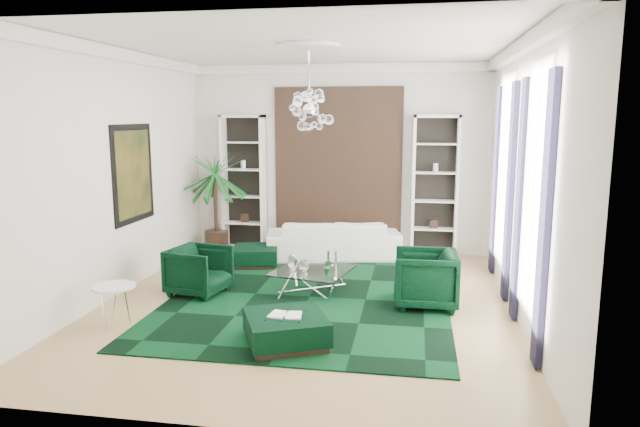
% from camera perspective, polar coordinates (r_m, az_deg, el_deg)
% --- Properties ---
extents(floor, '(6.00, 7.00, 0.02)m').
position_cam_1_polar(floor, '(8.64, -1.41, -9.09)').
color(floor, tan).
rests_on(floor, ground).
extents(ceiling, '(6.00, 7.00, 0.02)m').
position_cam_1_polar(ceiling, '(8.24, -1.53, 16.92)').
color(ceiling, white).
rests_on(ceiling, ground).
extents(wall_back, '(6.00, 0.02, 3.80)m').
position_cam_1_polar(wall_back, '(11.68, 1.84, 5.43)').
color(wall_back, silver).
rests_on(wall_back, ground).
extents(wall_front, '(6.00, 0.02, 3.80)m').
position_cam_1_polar(wall_front, '(4.86, -9.39, -0.85)').
color(wall_front, silver).
rests_on(wall_front, ground).
extents(wall_left, '(0.02, 7.00, 3.80)m').
position_cam_1_polar(wall_left, '(9.28, -20.07, 3.71)').
color(wall_left, silver).
rests_on(wall_left, ground).
extents(wall_right, '(0.02, 7.00, 3.80)m').
position_cam_1_polar(wall_right, '(8.20, 19.67, 3.01)').
color(wall_right, silver).
rests_on(wall_right, ground).
extents(crown_molding, '(6.00, 7.00, 0.18)m').
position_cam_1_polar(crown_molding, '(8.23, -1.52, 16.16)').
color(crown_molding, white).
rests_on(crown_molding, ceiling).
extents(ceiling_medallion, '(0.90, 0.90, 0.05)m').
position_cam_1_polar(ceiling_medallion, '(8.53, -1.12, 16.41)').
color(ceiling_medallion, white).
rests_on(ceiling_medallion, ceiling).
extents(tapestry, '(2.50, 0.06, 2.80)m').
position_cam_1_polar(tapestry, '(11.63, 1.81, 5.41)').
color(tapestry, black).
rests_on(tapestry, wall_back).
extents(shelving_left, '(0.90, 0.38, 2.80)m').
position_cam_1_polar(shelving_left, '(11.95, -7.62, 3.04)').
color(shelving_left, white).
rests_on(shelving_left, floor).
extents(shelving_right, '(0.90, 0.38, 2.80)m').
position_cam_1_polar(shelving_right, '(11.43, 11.43, 2.62)').
color(shelving_right, white).
rests_on(shelving_right, floor).
extents(painting, '(0.04, 1.30, 1.60)m').
position_cam_1_polar(painting, '(9.79, -18.12, 3.81)').
color(painting, black).
rests_on(painting, wall_left).
extents(window_near, '(0.03, 1.10, 2.90)m').
position_cam_1_polar(window_near, '(7.32, 20.72, 2.20)').
color(window_near, white).
rests_on(window_near, wall_right).
extents(curtain_near_a, '(0.07, 0.30, 3.25)m').
position_cam_1_polar(curtain_near_a, '(6.60, 21.57, -0.82)').
color(curtain_near_a, black).
rests_on(curtain_near_a, floor).
extents(curtain_near_b, '(0.07, 0.30, 3.25)m').
position_cam_1_polar(curtain_near_b, '(8.11, 19.33, 1.18)').
color(curtain_near_b, black).
rests_on(curtain_near_b, floor).
extents(window_far, '(0.03, 1.10, 2.90)m').
position_cam_1_polar(window_far, '(9.67, 18.03, 4.05)').
color(window_far, white).
rests_on(window_far, wall_right).
extents(curtain_far_a, '(0.07, 0.30, 3.25)m').
position_cam_1_polar(curtain_far_a, '(8.93, 18.44, 1.97)').
color(curtain_far_a, black).
rests_on(curtain_far_a, floor).
extents(curtain_far_b, '(0.07, 0.30, 3.25)m').
position_cam_1_polar(curtain_far_b, '(10.46, 17.16, 3.12)').
color(curtain_far_b, black).
rests_on(curtain_far_b, floor).
extents(rug, '(4.20, 5.00, 0.02)m').
position_cam_1_polar(rug, '(8.92, -1.04, -8.36)').
color(rug, black).
rests_on(rug, floor).
extents(sofa, '(2.73, 1.50, 0.75)m').
position_cam_1_polar(sofa, '(11.25, 1.34, -2.58)').
color(sofa, white).
rests_on(sofa, floor).
extents(armchair_left, '(0.98, 0.96, 0.76)m').
position_cam_1_polar(armchair_left, '(9.19, -12.00, -5.61)').
color(armchair_left, black).
rests_on(armchair_left, floor).
extents(armchair_right, '(0.94, 0.91, 0.84)m').
position_cam_1_polar(armchair_right, '(8.56, 10.49, -6.44)').
color(armchair_right, black).
rests_on(armchair_right, floor).
extents(coffee_table, '(1.32, 1.32, 0.38)m').
position_cam_1_polar(coffee_table, '(9.10, -0.75, -6.79)').
color(coffee_table, white).
rests_on(coffee_table, floor).
extents(ottoman_side, '(0.97, 0.97, 0.36)m').
position_cam_1_polar(ottoman_side, '(10.76, -6.47, -4.28)').
color(ottoman_side, black).
rests_on(ottoman_side, floor).
extents(ottoman_front, '(1.24, 1.24, 0.38)m').
position_cam_1_polar(ottoman_front, '(7.14, -3.43, -11.57)').
color(ottoman_front, black).
rests_on(ottoman_front, floor).
extents(book, '(0.40, 0.27, 0.03)m').
position_cam_1_polar(book, '(7.07, -3.44, -10.04)').
color(book, white).
rests_on(book, ottoman_front).
extents(side_table, '(0.58, 0.58, 0.54)m').
position_cam_1_polar(side_table, '(8.18, -19.83, -8.71)').
color(side_table, white).
rests_on(side_table, floor).
extents(palm, '(1.95, 1.95, 2.64)m').
position_cam_1_polar(palm, '(11.78, -10.46, 2.47)').
color(palm, '#175E22').
rests_on(palm, floor).
extents(chandelier, '(0.96, 0.96, 0.74)m').
position_cam_1_polar(chandelier, '(8.47, -1.10, 10.21)').
color(chandelier, white).
rests_on(chandelier, ceiling).
extents(table_plant, '(0.15, 0.14, 0.23)m').
position_cam_1_polar(table_plant, '(8.75, 0.76, -5.39)').
color(table_plant, '#175E22').
rests_on(table_plant, coffee_table).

